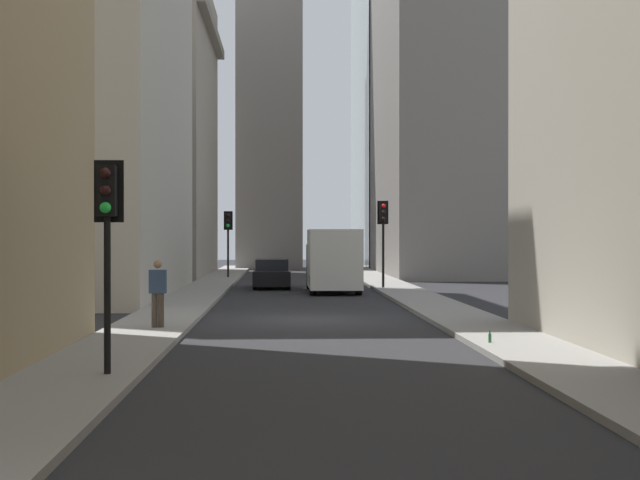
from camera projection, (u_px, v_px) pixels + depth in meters
name	position (u px, v px, depth m)	size (l,w,h in m)	color
ground_plane	(312.00, 319.00, 26.76)	(135.00, 135.00, 0.00)	#262628
sidewalk_right	(164.00, 318.00, 26.57)	(90.00, 2.20, 0.14)	gray
sidewalk_left	(458.00, 317.00, 26.96)	(90.00, 2.20, 0.14)	gray
building_left_far	(458.00, 100.00, 57.27)	(16.88, 10.00, 22.86)	gray
building_right_far	(130.00, 130.00, 55.59)	(15.86, 10.50, 18.55)	gray
church_spire	(270.00, 6.00, 68.74)	(5.61, 5.61, 39.48)	gray
delivery_truck	(333.00, 260.00, 40.07)	(6.46, 2.25, 2.84)	silver
sedan_black	(272.00, 274.00, 42.94)	(4.30, 1.78, 1.42)	black
traffic_light_foreground	(107.00, 216.00, 15.31)	(0.43, 0.52, 3.75)	black
traffic_light_midblock	(383.00, 224.00, 41.03)	(0.43, 0.52, 4.07)	black
traffic_light_far_junction	(228.00, 229.00, 51.30)	(0.43, 0.52, 3.87)	black
pedestrian	(158.00, 290.00, 23.12)	(0.26, 0.44, 1.78)	#473D33
discarded_bottle	(490.00, 338.00, 19.82)	(0.07, 0.07, 0.27)	#236033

